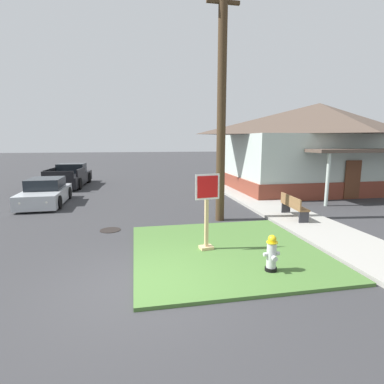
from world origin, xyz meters
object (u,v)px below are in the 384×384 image
manhole_cover (110,230)px  street_bench (293,205)px  utility_pole (222,95)px  fire_hydrant (272,254)px  parked_sedan_silver (46,193)px  stop_sign (207,214)px  pickup_truck_black (70,177)px

manhole_cover → street_bench: 6.87m
street_bench → utility_pole: utility_pole is taller
manhole_cover → street_bench: street_bench is taller
fire_hydrant → parked_sedan_silver: parked_sedan_silver is taller
street_bench → utility_pole: bearing=168.3°
utility_pole → parked_sedan_silver: bearing=148.9°
fire_hydrant → manhole_cover: 5.78m
parked_sedan_silver → stop_sign: bearing=-51.2°
parked_sedan_silver → utility_pole: 9.67m
stop_sign → street_bench: 4.85m
stop_sign → pickup_truck_black: stop_sign is taller
pickup_truck_black → utility_pole: size_ratio=0.61×
parked_sedan_silver → utility_pole: bearing=-31.1°
fire_hydrant → street_bench: 5.16m
manhole_cover → utility_pole: 6.23m
pickup_truck_black → street_bench: size_ratio=3.17×
fire_hydrant → utility_pole: utility_pole is taller
utility_pole → stop_sign: bearing=-112.3°
stop_sign → parked_sedan_silver: size_ratio=0.51×
parked_sedan_silver → street_bench: 11.44m
stop_sign → utility_pole: bearing=67.7°
stop_sign → manhole_cover: bearing=137.1°
manhole_cover → stop_sign: bearing=-42.9°
fire_hydrant → street_bench: bearing=55.4°
fire_hydrant → manhole_cover: size_ratio=1.22×
manhole_cover → pickup_truck_black: bearing=107.3°
manhole_cover → pickup_truck_black: size_ratio=0.13×
street_bench → stop_sign: bearing=-147.3°
stop_sign → utility_pole: 4.97m
pickup_truck_black → stop_sign: bearing=-65.5°
pickup_truck_black → utility_pole: 13.65m
manhole_cover → parked_sedan_silver: parked_sedan_silver is taller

